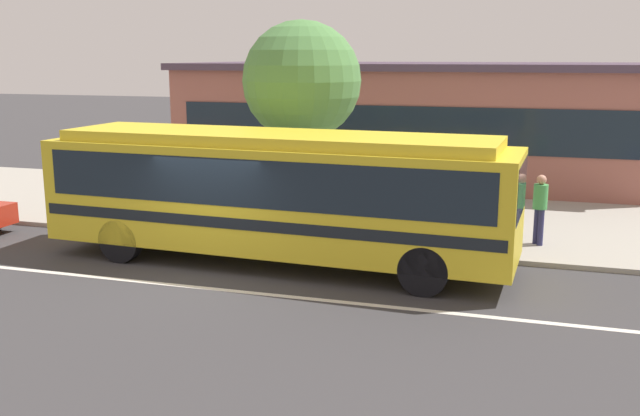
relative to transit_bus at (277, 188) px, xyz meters
name	(u,v)px	position (x,y,z in m)	size (l,w,h in m)	color
ground_plane	(207,275)	(-1.13, -1.34, -1.71)	(120.00, 120.00, 0.00)	#393739
sidewalk_slab	(304,210)	(-1.13, 5.35, -1.65)	(60.00, 8.00, 0.12)	#A29C90
lane_stripe_center	(189,286)	(-1.13, -2.14, -1.71)	(56.00, 0.16, 0.01)	silver
transit_bus	(277,188)	(0.00, 0.00, 0.00)	(10.63, 3.04, 2.95)	gold
pedestrian_waiting_near_sign	(540,204)	(5.62, 2.93, -0.59)	(0.48, 0.48, 1.71)	navy
pedestrian_walking_along_curb	(479,206)	(4.26, 2.14, -0.57)	(0.44, 0.44, 1.74)	#1E2C45
bus_stop_sign	(489,190)	(4.47, 1.81, -0.12)	(0.09, 0.44, 2.29)	gray
street_tree_near_stop	(302,81)	(-0.54, 3.40, 2.23)	(3.13, 3.13, 5.40)	brown
station_building	(414,121)	(0.91, 12.53, 0.46)	(16.82, 8.15, 4.33)	#98594D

